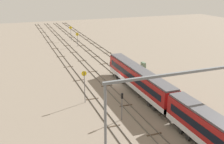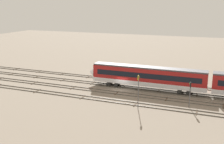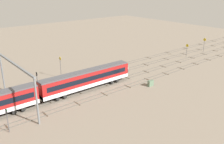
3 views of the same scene
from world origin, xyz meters
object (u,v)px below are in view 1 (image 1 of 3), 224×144
Objects in this scene: speed_sign_mid_trackside at (71,31)px; speed_sign_far_trackside at (84,83)px; relay_cabinet at (143,65)px; speed_sign_near_foreground at (77,37)px; overhead_gantry at (174,88)px; signal_light_trackside_approach at (122,103)px.

speed_sign_far_trackside reaches higher than speed_sign_mid_trackside.
speed_sign_far_trackside is at bearing 127.24° from relay_cabinet.
relay_cabinet is at bearing -52.76° from speed_sign_far_trackside.
speed_sign_near_foreground is 10.69m from speed_sign_mid_trackside.
speed_sign_mid_trackside is 41.23m from relay_cabinet.
overhead_gantry reaches higher than speed_sign_mid_trackside.
overhead_gantry is at bearing -149.20° from speed_sign_far_trackside.
speed_sign_near_foreground is at bearing -12.12° from speed_sign_far_trackside.
signal_light_trackside_approach is (-62.95, 5.81, -0.60)m from speed_sign_mid_trackside.
relay_cabinet is (29.33, -10.63, -6.32)m from overhead_gantry.
speed_sign_near_foreground reaches higher than relay_cabinet.
signal_light_trackside_approach is at bearing -155.70° from speed_sign_far_trackside.
speed_sign_far_trackside is 24.50m from relay_cabinet.
overhead_gantry is at bearing 179.31° from speed_sign_mid_trackside.
overhead_gantry reaches higher than speed_sign_near_foreground.
speed_sign_near_foreground is at bearing -0.71° from overhead_gantry.
overhead_gantry is 69.36m from speed_sign_mid_trackside.
overhead_gantry is 58.73m from speed_sign_near_foreground.
overhead_gantry is at bearing -141.85° from signal_light_trackside_approach.
speed_sign_near_foreground is 30.99m from relay_cabinet.
speed_sign_mid_trackside reaches higher than signal_light_trackside_approach.
speed_sign_mid_trackside is 1.17× the size of signal_light_trackside_approach.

